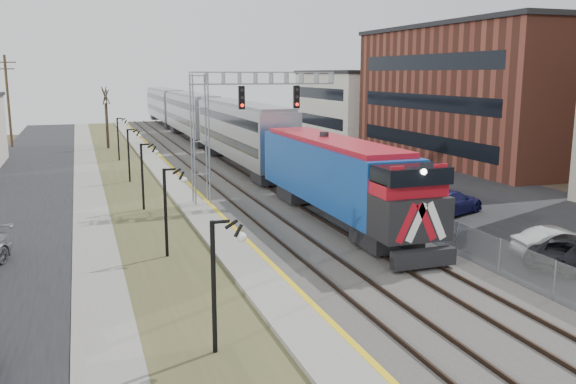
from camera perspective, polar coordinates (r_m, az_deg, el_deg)
name	(u,v)px	position (r m, az deg, el deg)	size (l,w,h in m)	color
street_west	(18,196)	(44.26, -23.96, -0.35)	(7.00, 120.00, 0.04)	black
sidewalk	(89,192)	(44.07, -18.14, 0.03)	(2.00, 120.00, 0.08)	gray
grass_median	(134,189)	(44.20, -14.25, 0.26)	(4.00, 120.00, 0.06)	#444927
platform	(176,185)	(44.51, -10.41, 0.62)	(2.00, 120.00, 0.24)	gray
ballast_bed	(244,182)	(45.49, -4.18, 0.97)	(8.00, 120.00, 0.20)	#595651
parking_lot	(387,174)	(49.88, 9.28, 1.65)	(16.00, 120.00, 0.04)	black
platform_edge	(188,183)	(44.62, -9.30, 0.84)	(0.24, 120.00, 0.01)	gold
track_near	(217,181)	(45.01, -6.64, 1.04)	(1.58, 120.00, 0.15)	#2D2119
track_far	(263,178)	(45.86, -2.37, 1.29)	(1.58, 120.00, 0.15)	#2D2119
train	(205,122)	(66.46, -7.77, 6.54)	(3.00, 85.85, 5.33)	#124296
signal_gantry	(228,114)	(37.40, -5.68, 7.23)	(9.00, 1.07, 8.15)	gray
lampposts	(165,212)	(27.50, -11.46, -1.87)	(0.14, 62.14, 4.00)	black
fence	(297,170)	(46.61, 0.81, 2.11)	(0.04, 120.00, 1.60)	gray
buildings_east	(568,95)	(54.40, 24.73, 8.23)	(16.00, 76.00, 15.00)	#A79B86
bare_trees	(2,150)	(47.84, -25.22, 3.59)	(12.30, 42.30, 5.95)	#382D23
car_lot_b	(561,244)	(29.36, 24.14, -4.49)	(1.42, 4.07, 1.34)	#B8B8B8
car_lot_c	(574,251)	(28.42, 25.20, -5.06)	(2.24, 4.86, 1.35)	black
car_lot_d	(448,203)	(36.18, 14.77, -0.98)	(2.05, 5.05, 1.46)	#16174E
car_lot_e	(350,168)	(47.35, 5.80, 2.22)	(1.93, 4.80, 1.63)	slate
car_lot_f	(336,164)	(50.20, 4.55, 2.59)	(1.45, 4.16, 1.37)	#0C3E13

